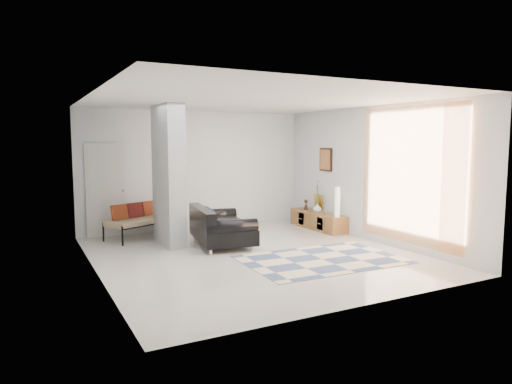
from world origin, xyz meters
TOP-DOWN VIEW (x-y plane):
  - floor at (0.00, 0.00)m, footprint 6.00×6.00m
  - ceiling at (0.00, 0.00)m, footprint 6.00×6.00m
  - wall_back at (0.00, 3.00)m, footprint 6.00×0.00m
  - wall_front at (0.00, -3.00)m, footprint 6.00×0.00m
  - wall_left at (-2.75, 0.00)m, footprint 0.00×6.00m
  - wall_right at (2.75, 0.00)m, footprint 0.00×6.00m
  - partition_column at (-1.10, 1.60)m, footprint 0.35×1.20m
  - hallway_door at (-2.10, 2.96)m, footprint 0.85×0.06m
  - curtain at (2.67, -1.15)m, footprint 0.00×2.55m
  - wall_art at (2.72, 1.52)m, footprint 0.04×0.45m
  - media_console at (2.52, 1.53)m, footprint 0.45×1.75m
  - loveseat at (-0.23, 1.08)m, footprint 1.27×1.87m
  - daybed at (-1.44, 2.47)m, footprint 1.77×1.29m
  - area_rug at (0.90, -0.90)m, footprint 2.81×1.91m
  - cylinder_lamp at (2.50, 0.77)m, footprint 0.12×0.12m
  - bronze_figurine at (2.47, 1.97)m, footprint 0.14×0.14m
  - vase at (2.47, 1.49)m, footprint 0.23×0.23m

SIDE VIEW (x-z plane):
  - floor at x=0.00m, z-range 0.00..0.00m
  - area_rug at x=0.90m, z-range 0.00..0.01m
  - media_console at x=2.52m, z-range -0.20..0.61m
  - loveseat at x=-0.23m, z-range -0.03..0.73m
  - daybed at x=-1.44m, z-range 0.04..0.80m
  - vase at x=2.47m, z-range 0.40..0.61m
  - bronze_figurine at x=2.47m, z-range 0.40..0.65m
  - cylinder_lamp at x=2.50m, z-range 0.40..1.07m
  - hallway_door at x=-2.10m, z-range 0.00..2.04m
  - partition_column at x=-1.10m, z-range 0.00..2.80m
  - wall_back at x=0.00m, z-range -1.60..4.40m
  - wall_front at x=0.00m, z-range -1.60..4.40m
  - wall_left at x=-2.75m, z-range -1.60..4.40m
  - wall_right at x=2.75m, z-range -1.60..4.40m
  - curtain at x=2.67m, z-range 0.17..2.72m
  - wall_art at x=2.72m, z-range 1.38..1.92m
  - ceiling at x=0.00m, z-range 2.80..2.80m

